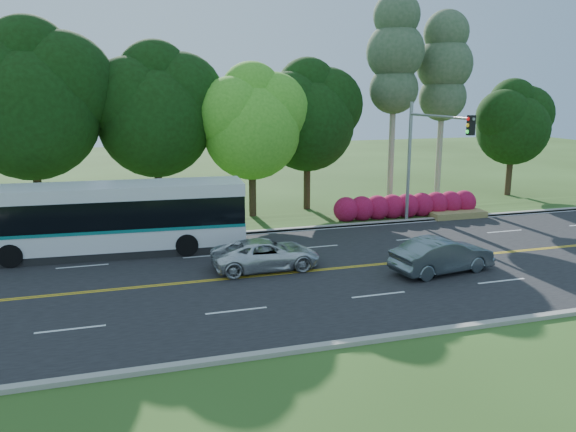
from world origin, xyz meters
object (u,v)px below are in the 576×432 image
object	(u,v)px
traffic_signal	(427,146)
suv	(266,254)
sedan	(442,255)
transit_bus	(107,220)

from	to	relation	value
traffic_signal	suv	size ratio (longest dim) A/B	1.49
traffic_signal	sedan	distance (m)	8.78
sedan	transit_bus	bearing A→B (deg)	53.88
transit_bus	suv	bearing A→B (deg)	-30.78
suv	transit_bus	bearing A→B (deg)	55.07
sedan	traffic_signal	bearing A→B (deg)	-32.94
traffic_signal	sedan	xyz separation A→B (m)	(-3.22, -7.18, -3.90)
transit_bus	sedan	size ratio (longest dim) A/B	2.83
transit_bus	suv	size ratio (longest dim) A/B	2.73
traffic_signal	transit_bus	distance (m)	17.12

